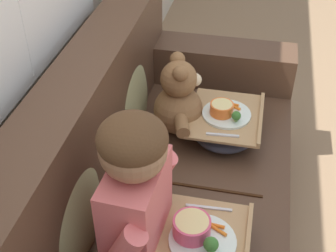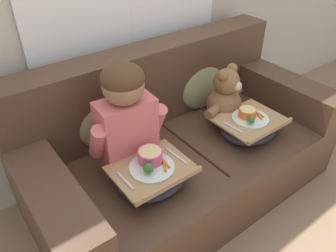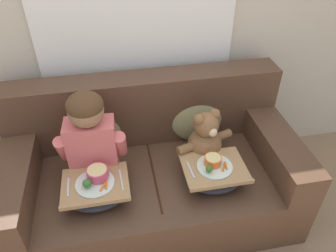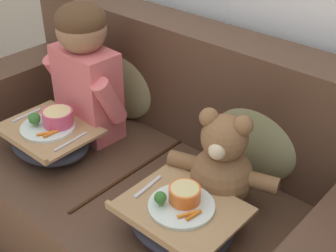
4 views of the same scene
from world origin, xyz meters
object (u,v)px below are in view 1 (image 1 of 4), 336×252
at_px(lap_tray_child, 201,250).
at_px(teddy_bear, 179,101).
at_px(throw_pillow_behind_child, 71,206).
at_px(throw_pillow_behind_teddy, 129,90).
at_px(lap_tray_teddy, 226,124).
at_px(child_figure, 135,187).
at_px(couch, 157,195).

bearing_deg(lap_tray_child, teddy_bear, 16.56).
bearing_deg(teddy_bear, throw_pillow_behind_child, 162.08).
relative_size(throw_pillow_behind_teddy, lap_tray_teddy, 1.05).
bearing_deg(lap_tray_teddy, throw_pillow_behind_child, 148.00).
bearing_deg(lap_tray_child, throw_pillow_behind_child, 90.15).
relative_size(child_figure, teddy_bear, 1.47).
bearing_deg(lap_tray_child, couch, 33.65).
height_order(couch, throw_pillow_behind_child, couch).
distance_m(throw_pillow_behind_child, lap_tray_child, 0.47).
distance_m(couch, teddy_bear, 0.45).
bearing_deg(throw_pillow_behind_teddy, child_figure, -162.33).
height_order(couch, child_figure, child_figure).
bearing_deg(teddy_bear, throw_pillow_behind_teddy, 90.37).
bearing_deg(teddy_bear, lap_tray_child, -163.44).
xyz_separation_m(throw_pillow_behind_teddy, lap_tray_teddy, (-0.00, -0.46, -0.13)).
relative_size(lap_tray_child, lap_tray_teddy, 1.00).
xyz_separation_m(child_figure, teddy_bear, (0.74, -0.00, -0.17)).
distance_m(throw_pillow_behind_teddy, child_figure, 0.79).
bearing_deg(couch, throw_pillow_behind_child, 149.90).
distance_m(throw_pillow_behind_child, child_figure, 0.27).
height_order(teddy_bear, lap_tray_child, teddy_bear).
height_order(child_figure, teddy_bear, child_figure).
bearing_deg(throw_pillow_behind_teddy, lap_tray_teddy, -90.08).
xyz_separation_m(couch, throw_pillow_behind_teddy, (0.37, 0.21, 0.28)).
xyz_separation_m(couch, lap_tray_teddy, (0.37, -0.25, 0.15)).
bearing_deg(couch, child_figure, -176.71).
distance_m(throw_pillow_behind_teddy, lap_tray_teddy, 0.48).
relative_size(couch, child_figure, 3.15).
bearing_deg(throw_pillow_behind_child, child_figure, -90.01).
relative_size(couch, throw_pillow_behind_child, 4.50).
height_order(lap_tray_child, lap_tray_teddy, lap_tray_child).
bearing_deg(couch, throw_pillow_behind_teddy, 30.10).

